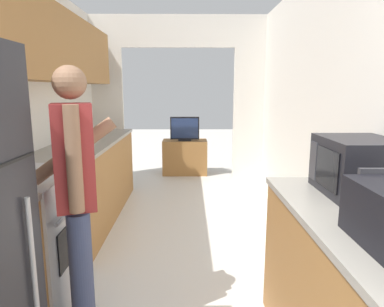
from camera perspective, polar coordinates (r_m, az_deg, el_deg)
The scene contains 10 objects.
wall_left at distance 2.94m, azimuth -28.95°, elevation 10.00°, with size 0.38×6.99×2.50m.
wall_right at distance 2.49m, azimuth 26.98°, elevation 4.66°, with size 0.06×6.99×2.50m.
wall_far_with_doorway at distance 5.13m, azimuth -2.30°, elevation 10.46°, with size 2.94×0.06×2.50m.
counter_left at distance 3.81m, azimuth -17.75°, elevation -5.21°, with size 0.62×3.38×0.90m.
range_oven at distance 2.68m, azimuth -25.79°, elevation -12.51°, with size 0.66×0.79×1.04m.
person at distance 2.07m, azimuth -18.62°, elevation -7.18°, with size 0.51×0.44×1.59m.
microwave at distance 2.05m, azimuth 25.87°, elevation -1.95°, with size 0.37×0.46×0.31m.
tv_cabinet at distance 5.96m, azimuth -1.19°, elevation -0.58°, with size 0.76×0.42×0.59m.
television at distance 5.84m, azimuth -1.22°, elevation 4.11°, with size 0.49×0.16×0.41m.
knife at distance 2.99m, azimuth -21.19°, elevation -0.75°, with size 0.04×0.30×0.02m.
Camera 1 is at (0.16, -0.50, 1.46)m, focal length 32.00 mm.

